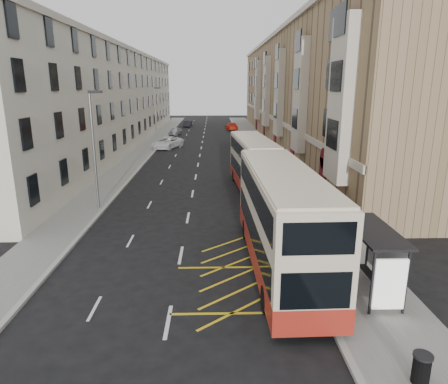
{
  "coord_description": "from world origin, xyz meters",
  "views": [
    {
      "loc": [
        1.74,
        -15.09,
        8.53
      ],
      "look_at": [
        2.3,
        6.69,
        2.64
      ],
      "focal_mm": 32.0,
      "sensor_mm": 36.0,
      "label": 1
    }
  ],
  "objects_px": {
    "white_van": "(167,143)",
    "bus_shelter": "(379,249)",
    "pedestrian_near": "(352,275)",
    "litter_bin": "(421,368)",
    "pedestrian_mid": "(353,233)",
    "car_silver": "(175,131)",
    "double_decker_rear": "(253,164)",
    "car_dark": "(188,124)",
    "car_red": "(232,126)",
    "double_decker_front": "(281,219)",
    "pedestrian_far": "(325,259)",
    "street_lamp_near": "(94,144)",
    "street_lamp_far": "(156,113)"
  },
  "relations": [
    {
      "from": "bus_shelter",
      "to": "litter_bin",
      "type": "relative_size",
      "value": 4.53
    },
    {
      "from": "car_red",
      "to": "double_decker_rear",
      "type": "bearing_deg",
      "value": 85.58
    },
    {
      "from": "street_lamp_near",
      "to": "litter_bin",
      "type": "height_order",
      "value": "street_lamp_near"
    },
    {
      "from": "pedestrian_near",
      "to": "street_lamp_far",
      "type": "bearing_deg",
      "value": -100.78
    },
    {
      "from": "bus_shelter",
      "to": "pedestrian_mid",
      "type": "distance_m",
      "value": 4.8
    },
    {
      "from": "car_silver",
      "to": "car_red",
      "type": "xyz_separation_m",
      "value": [
        10.18,
        7.49,
        0.08
      ]
    },
    {
      "from": "double_decker_rear",
      "to": "pedestrian_far",
      "type": "distance_m",
      "value": 15.95
    },
    {
      "from": "litter_bin",
      "to": "double_decker_rear",
      "type": "bearing_deg",
      "value": 96.96
    },
    {
      "from": "bus_shelter",
      "to": "street_lamp_far",
      "type": "xyz_separation_m",
      "value": [
        -14.69,
        42.39,
        2.5
      ]
    },
    {
      "from": "double_decker_rear",
      "to": "white_van",
      "type": "bearing_deg",
      "value": 108.57
    },
    {
      "from": "car_dark",
      "to": "car_red",
      "type": "relative_size",
      "value": 0.79
    },
    {
      "from": "street_lamp_near",
      "to": "pedestrian_near",
      "type": "height_order",
      "value": "street_lamp_near"
    },
    {
      "from": "street_lamp_near",
      "to": "litter_bin",
      "type": "xyz_separation_m",
      "value": [
        14.03,
        -17.49,
        -4.0
      ]
    },
    {
      "from": "pedestrian_mid",
      "to": "street_lamp_near",
      "type": "bearing_deg",
      "value": 161.96
    },
    {
      "from": "bus_shelter",
      "to": "pedestrian_near",
      "type": "bearing_deg",
      "value": -172.45
    },
    {
      "from": "street_lamp_far",
      "to": "pedestrian_near",
      "type": "bearing_deg",
      "value": -72.2
    },
    {
      "from": "double_decker_front",
      "to": "double_decker_rear",
      "type": "distance_m",
      "value": 14.43
    },
    {
      "from": "street_lamp_far",
      "to": "pedestrian_far",
      "type": "xyz_separation_m",
      "value": [
        12.98,
        -40.95,
        -3.56
      ]
    },
    {
      "from": "pedestrian_far",
      "to": "double_decker_rear",
      "type": "bearing_deg",
      "value": -85.91
    },
    {
      "from": "street_lamp_far",
      "to": "double_decker_front",
      "type": "distance_m",
      "value": 41.18
    },
    {
      "from": "street_lamp_far",
      "to": "pedestrian_far",
      "type": "height_order",
      "value": "street_lamp_far"
    },
    {
      "from": "street_lamp_near",
      "to": "double_decker_rear",
      "type": "distance_m",
      "value": 12.54
    },
    {
      "from": "car_silver",
      "to": "white_van",
      "type": "bearing_deg",
      "value": -76.56
    },
    {
      "from": "pedestrian_far",
      "to": "street_lamp_near",
      "type": "bearing_deg",
      "value": -42.12
    },
    {
      "from": "bus_shelter",
      "to": "double_decker_rear",
      "type": "relative_size",
      "value": 0.38
    },
    {
      "from": "car_red",
      "to": "pedestrian_mid",
      "type": "bearing_deg",
      "value": 89.61
    },
    {
      "from": "pedestrian_mid",
      "to": "car_silver",
      "type": "relative_size",
      "value": 0.45
    },
    {
      "from": "street_lamp_near",
      "to": "car_dark",
      "type": "height_order",
      "value": "street_lamp_near"
    },
    {
      "from": "pedestrian_mid",
      "to": "pedestrian_near",
      "type": "bearing_deg",
      "value": -100.23
    },
    {
      "from": "bus_shelter",
      "to": "litter_bin",
      "type": "distance_m",
      "value": 5.35
    },
    {
      "from": "street_lamp_far",
      "to": "car_dark",
      "type": "xyz_separation_m",
      "value": [
        2.72,
        26.61,
        -3.98
      ]
    },
    {
      "from": "street_lamp_far",
      "to": "white_van",
      "type": "xyz_separation_m",
      "value": [
        1.69,
        -2.15,
        -3.86
      ]
    },
    {
      "from": "street_lamp_far",
      "to": "white_van",
      "type": "bearing_deg",
      "value": -51.83
    },
    {
      "from": "double_decker_front",
      "to": "pedestrian_far",
      "type": "xyz_separation_m",
      "value": [
        1.76,
        -1.39,
        -1.38
      ]
    },
    {
      "from": "bus_shelter",
      "to": "car_red",
      "type": "relative_size",
      "value": 0.84
    },
    {
      "from": "white_van",
      "to": "bus_shelter",
      "type": "bearing_deg",
      "value": -50.69
    },
    {
      "from": "litter_bin",
      "to": "car_dark",
      "type": "height_order",
      "value": "car_dark"
    },
    {
      "from": "double_decker_front",
      "to": "double_decker_rear",
      "type": "height_order",
      "value": "double_decker_front"
    },
    {
      "from": "car_dark",
      "to": "car_red",
      "type": "xyz_separation_m",
      "value": [
        8.83,
        -6.43,
        0.08
      ]
    },
    {
      "from": "car_dark",
      "to": "street_lamp_far",
      "type": "bearing_deg",
      "value": -90.88
    },
    {
      "from": "litter_bin",
      "to": "street_lamp_far",
      "type": "bearing_deg",
      "value": 106.46
    },
    {
      "from": "bus_shelter",
      "to": "pedestrian_far",
      "type": "relative_size",
      "value": 2.3
    },
    {
      "from": "bus_shelter",
      "to": "pedestrian_far",
      "type": "bearing_deg",
      "value": 139.8
    },
    {
      "from": "pedestrian_near",
      "to": "car_dark",
      "type": "distance_m",
      "value": 70.0
    },
    {
      "from": "street_lamp_near",
      "to": "car_silver",
      "type": "height_order",
      "value": "street_lamp_near"
    },
    {
      "from": "bus_shelter",
      "to": "white_van",
      "type": "bearing_deg",
      "value": 107.91
    },
    {
      "from": "double_decker_rear",
      "to": "street_lamp_near",
      "type": "bearing_deg",
      "value": -160.8
    },
    {
      "from": "bus_shelter",
      "to": "street_lamp_far",
      "type": "bearing_deg",
      "value": 109.12
    },
    {
      "from": "double_decker_rear",
      "to": "car_dark",
      "type": "distance_m",
      "value": 52.46
    },
    {
      "from": "pedestrian_far",
      "to": "car_dark",
      "type": "xyz_separation_m",
      "value": [
        -10.26,
        67.55,
        -0.41
      ]
    }
  ]
}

